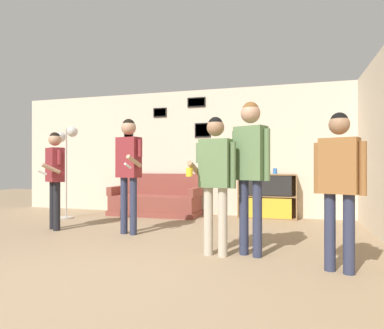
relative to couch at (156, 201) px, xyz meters
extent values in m
plane|color=#937A5B|center=(0.82, -4.35, -0.29)|extent=(20.00, 20.00, 0.00)
cube|color=beige|center=(0.82, 0.42, 1.06)|extent=(8.77, 0.06, 2.70)
cube|color=black|center=(0.79, 0.38, 2.15)|extent=(0.40, 0.02, 0.21)
cube|color=gray|center=(0.79, 0.37, 2.15)|extent=(0.36, 0.01, 0.17)
cube|color=black|center=(-0.84, 0.38, 1.45)|extent=(0.22, 0.02, 0.31)
cube|color=gray|center=(-0.84, 0.37, 1.45)|extent=(0.18, 0.01, 0.26)
cube|color=black|center=(0.93, 0.38, 1.53)|extent=(0.35, 0.02, 0.31)
cube|color=#B2B2BC|center=(0.93, 0.37, 1.53)|extent=(0.31, 0.01, 0.26)
cube|color=black|center=(-0.06, 0.38, 1.96)|extent=(0.31, 0.02, 0.21)
cube|color=gray|center=(-0.06, 0.37, 1.96)|extent=(0.27, 0.01, 0.16)
cube|color=brown|center=(0.00, -0.05, -0.24)|extent=(1.90, 0.80, 0.10)
cube|color=brown|center=(0.00, -0.05, -0.03)|extent=(1.84, 0.74, 0.32)
cube|color=brown|center=(0.00, 0.28, 0.36)|extent=(1.84, 0.14, 0.46)
cube|color=brown|center=(-0.89, -0.05, 0.22)|extent=(0.12, 0.74, 0.18)
cube|color=brown|center=(0.89, -0.05, 0.22)|extent=(0.12, 0.74, 0.18)
cube|color=olive|center=(1.75, 0.20, 0.15)|extent=(0.02, 0.30, 0.89)
cube|color=olive|center=(2.88, 0.20, 0.15)|extent=(0.02, 0.30, 0.89)
cube|color=olive|center=(2.31, 0.34, 0.15)|extent=(1.15, 0.01, 0.89)
cube|color=olive|center=(2.31, 0.20, -0.28)|extent=(1.10, 0.30, 0.02)
cube|color=olive|center=(2.31, 0.20, 0.59)|extent=(1.10, 0.30, 0.02)
cube|color=olive|center=(2.31, 0.20, 0.15)|extent=(1.10, 0.30, 0.02)
cube|color=gold|center=(2.31, 0.19, -0.07)|extent=(0.95, 0.26, 0.39)
cube|color=black|center=(2.31, 0.19, 0.37)|extent=(0.95, 0.26, 0.39)
cylinder|color=#ADA89E|center=(-1.54, -0.95, -0.27)|extent=(0.28, 0.28, 0.03)
cylinder|color=#ADA89E|center=(-1.54, -0.95, 0.62)|extent=(0.03, 0.03, 1.76)
cylinder|color=#ADA89E|center=(-1.47, -0.95, 1.47)|extent=(0.02, 0.16, 0.02)
sphere|color=silver|center=(-1.40, -0.95, 1.44)|extent=(0.21, 0.21, 0.21)
cylinder|color=#ADA89E|center=(-1.61, -0.95, 1.37)|extent=(0.02, 0.16, 0.02)
sphere|color=silver|center=(-1.68, -0.95, 1.34)|extent=(0.21, 0.21, 0.21)
cylinder|color=black|center=(-1.03, -1.98, 0.11)|extent=(0.11, 0.11, 0.79)
cylinder|color=black|center=(-0.88, -2.08, 0.11)|extent=(0.11, 0.11, 0.79)
cube|color=maroon|center=(-0.95, -2.03, 0.78)|extent=(0.41, 0.36, 0.56)
sphere|color=tan|center=(-0.95, -2.03, 1.20)|extent=(0.20, 0.20, 0.20)
sphere|color=black|center=(-0.95, -2.03, 1.23)|extent=(0.17, 0.17, 0.17)
cylinder|color=maroon|center=(-0.77, -2.15, 0.90)|extent=(0.07, 0.07, 0.24)
cylinder|color=tan|center=(-0.84, -2.26, 0.72)|extent=(0.21, 0.28, 0.18)
cylinder|color=white|center=(-0.91, -2.37, 0.66)|extent=(0.11, 0.14, 0.09)
cylinder|color=maroon|center=(-1.13, -1.92, 0.76)|extent=(0.07, 0.07, 0.53)
cylinder|color=#2D334C|center=(0.30, -2.00, 0.15)|extent=(0.11, 0.11, 0.87)
cylinder|color=#2D334C|center=(0.47, -2.03, 0.15)|extent=(0.11, 0.11, 0.87)
cube|color=maroon|center=(0.38, -2.01, 0.90)|extent=(0.39, 0.27, 0.62)
sphere|color=tan|center=(0.38, -2.01, 1.35)|extent=(0.23, 0.23, 0.23)
sphere|color=black|center=(0.38, -2.01, 1.39)|extent=(0.19, 0.19, 0.19)
cylinder|color=maroon|center=(0.59, -2.06, 1.03)|extent=(0.07, 0.07, 0.26)
cylinder|color=tan|center=(0.57, -2.20, 0.83)|extent=(0.12, 0.32, 0.19)
cylinder|color=white|center=(0.54, -2.34, 0.77)|extent=(0.06, 0.15, 0.09)
cylinder|color=maroon|center=(0.17, -1.97, 0.87)|extent=(0.07, 0.07, 0.58)
cylinder|color=#B7AD99|center=(1.85, -2.84, 0.11)|extent=(0.11, 0.11, 0.80)
cylinder|color=#B7AD99|center=(2.03, -2.86, 0.11)|extent=(0.11, 0.11, 0.80)
cube|color=#5B7A4C|center=(1.94, -2.85, 0.80)|extent=(0.38, 0.25, 0.57)
sphere|color=#997051|center=(1.94, -2.85, 1.22)|extent=(0.21, 0.21, 0.21)
sphere|color=black|center=(1.94, -2.85, 1.26)|extent=(0.18, 0.18, 0.18)
cylinder|color=#5B7A4C|center=(2.15, -2.88, 0.78)|extent=(0.07, 0.07, 0.54)
cylinder|color=#5B7A4C|center=(1.73, -2.82, 0.92)|extent=(0.07, 0.07, 0.24)
cylinder|color=#997051|center=(1.71, -2.95, 0.74)|extent=(0.10, 0.30, 0.18)
cylinder|color=yellow|center=(1.69, -3.08, 0.70)|extent=(0.08, 0.08, 0.10)
cylinder|color=#2D334C|center=(2.26, -2.70, 0.16)|extent=(0.11, 0.11, 0.89)
cylinder|color=#2D334C|center=(2.42, -2.77, 0.16)|extent=(0.11, 0.11, 0.89)
cube|color=#5B7A4C|center=(2.34, -2.74, 0.92)|extent=(0.41, 0.33, 0.63)
sphere|color=tan|center=(2.34, -2.74, 1.38)|extent=(0.23, 0.23, 0.23)
sphere|color=brown|center=(2.34, -2.74, 1.42)|extent=(0.20, 0.20, 0.20)
cylinder|color=#5B7A4C|center=(2.54, -2.82, 0.90)|extent=(0.07, 0.07, 0.59)
cylinder|color=#5B7A4C|center=(2.14, -2.65, 0.90)|extent=(0.07, 0.07, 0.59)
cylinder|color=#2D334C|center=(3.17, -3.08, 0.10)|extent=(0.11, 0.11, 0.78)
cylinder|color=#2D334C|center=(3.34, -3.14, 0.10)|extent=(0.11, 0.11, 0.78)
cube|color=#936033|center=(3.26, -3.11, 0.77)|extent=(0.41, 0.32, 0.55)
sphere|color=#997051|center=(3.26, -3.11, 1.18)|extent=(0.20, 0.20, 0.20)
sphere|color=black|center=(3.26, -3.11, 1.22)|extent=(0.17, 0.17, 0.17)
cylinder|color=#936033|center=(3.46, -3.19, 0.75)|extent=(0.07, 0.07, 0.52)
cylinder|color=#936033|center=(3.06, -3.03, 0.75)|extent=(0.07, 0.07, 0.52)
cylinder|color=brown|center=(-0.46, -0.66, -0.20)|extent=(0.07, 0.07, 0.19)
cylinder|color=brown|center=(-0.46, -0.66, -0.06)|extent=(0.03, 0.03, 0.08)
cylinder|color=blue|center=(2.47, 0.20, 0.66)|extent=(0.08, 0.08, 0.12)
camera|label=1|loc=(2.82, -6.79, 0.78)|focal=32.00mm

